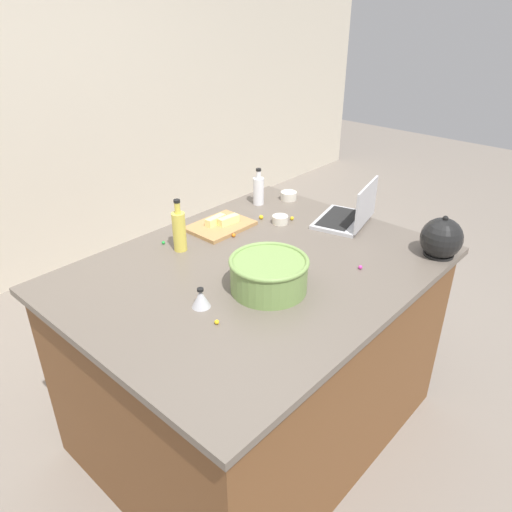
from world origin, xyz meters
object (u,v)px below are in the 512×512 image
Objects in this scene: butter_stick_right at (215,220)px; ramekin_small at (280,220)px; bottle_vinegar at (258,190)px; butter_stick_left at (228,220)px; mixing_bowl_large at (269,274)px; bottle_oil at (179,230)px; kitchen_timer at (201,298)px; ramekin_medium at (289,196)px; cutting_board at (220,226)px; kettle at (442,239)px; laptop at (350,215)px.

butter_stick_right reaches higher than ramekin_small.
butter_stick_left is at bearing -164.31° from bottle_vinegar.
mixing_bowl_large is 1.28× the size of bottle_oil.
kitchen_timer is at bearing -120.87° from bottle_oil.
butter_stick_right is (-0.04, 0.05, 0.00)m from butter_stick_left.
bottle_oil reaches higher than butter_stick_left.
butter_stick_left is 0.26m from ramekin_small.
bottle_vinegar reaches higher than ramekin_small.
kitchen_timer is at bearing -138.01° from butter_stick_right.
ramekin_medium is (0.78, 0.53, -0.05)m from mixing_bowl_large.
kitchen_timer reaches higher than cutting_board.
laptop is at bearing 87.88° from kettle.
ramekin_medium is at bearing 1.03° from butter_stick_left.
mixing_bowl_large is 3.43× the size of ramekin_medium.
cutting_board is 0.68m from kitchen_timer.
bottle_vinegar is 0.37m from cutting_board.
ramekin_medium is at bearing -1.55° from cutting_board.
bottle_oil is 0.32m from butter_stick_left.
butter_stick_right is at bearing 140.35° from ramekin_small.
bottle_oil reaches higher than ramekin_small.
bottle_vinegar is at bearing 9.22° from bottle_oil.
bottle_vinegar is 2.53× the size of ramekin_small.
laptop is at bearing -0.06° from kitchen_timer.
bottle_vinegar is at bearing 44.51° from mixing_bowl_large.
bottle_vinegar is at bearing 10.75° from cutting_board.
bottle_oil is at bearing 129.75° from kettle.
ramekin_medium is (0.16, -0.08, -0.06)m from bottle_vinegar.
mixing_bowl_large is 0.95m from ramekin_medium.
bottle_vinegar reaches higher than butter_stick_left.
laptop is 0.98m from kitchen_timer.
kitchen_timer is (-0.98, 0.00, -0.01)m from laptop.
kettle is 0.71× the size of cutting_board.
butter_stick_right is at bearing 176.02° from ramekin_medium.
cutting_board is (0.28, 0.04, -0.09)m from bottle_oil.
mixing_bowl_large is at bearing -114.52° from butter_stick_right.
kettle is at bearing -27.13° from mixing_bowl_large.
cutting_board is at bearing 136.51° from laptop.
bottle_oil is 1.14m from kettle.
bottle_oil reaches higher than butter_stick_right.
ramekin_medium is (0.52, -0.04, -0.01)m from butter_stick_right.
mixing_bowl_large is at bearing -171.81° from laptop.
kettle reaches higher than butter_stick_left.
butter_stick_right is 1.23× the size of ramekin_medium.
cutting_board is 0.51m from ramekin_medium.
ramekin_small is at bearing -15.75° from bottle_oil.
ramekin_medium is at bearing 85.65° from kettle.
butter_stick_right is at bearing -173.02° from bottle_vinegar.
mixing_bowl_large reaches higher than butter_stick_left.
mixing_bowl_large is at bearing -135.49° from bottle_vinegar.
kettle is 1.08m from kitchen_timer.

